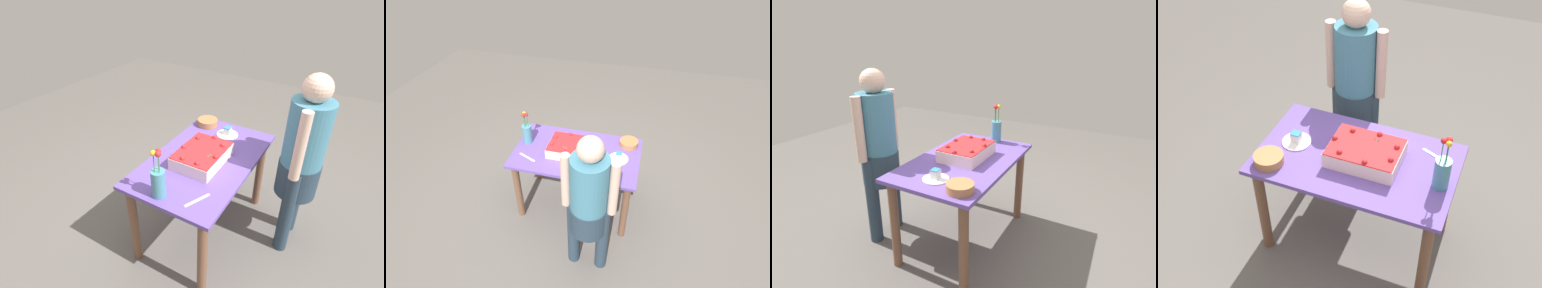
# 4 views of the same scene
# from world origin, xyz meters

# --- Properties ---
(ground_plane) EXTENTS (8.00, 8.00, 0.00)m
(ground_plane) POSITION_xyz_m (0.00, 0.00, 0.00)
(ground_plane) COLOR #605B57
(dining_table) EXTENTS (1.26, 0.75, 0.77)m
(dining_table) POSITION_xyz_m (0.00, 0.00, 0.62)
(dining_table) COLOR #654AA4
(dining_table) RESTS_ON ground_plane
(sheet_cake) EXTENTS (0.45, 0.33, 0.13)m
(sheet_cake) POSITION_xyz_m (-0.05, -0.01, 0.82)
(sheet_cake) COLOR white
(sheet_cake) RESTS_ON dining_table
(serving_plate_with_slice) EXTENTS (0.19, 0.19, 0.08)m
(serving_plate_with_slice) POSITION_xyz_m (0.42, 0.00, 0.79)
(serving_plate_with_slice) COLOR white
(serving_plate_with_slice) RESTS_ON dining_table
(cake_knife) EXTENTS (0.19, 0.10, 0.00)m
(cake_knife) POSITION_xyz_m (-0.45, -0.20, 0.77)
(cake_knife) COLOR silver
(cake_knife) RESTS_ON dining_table
(flower_vase) EXTENTS (0.10, 0.10, 0.36)m
(flower_vase) POSITION_xyz_m (-0.54, 0.04, 0.88)
(flower_vase) COLOR teal
(flower_vase) RESTS_ON dining_table
(fruit_bowl) EXTENTS (0.19, 0.19, 0.06)m
(fruit_bowl) POSITION_xyz_m (0.49, 0.24, 0.80)
(fruit_bowl) COLOR #AD7344
(fruit_bowl) RESTS_ON dining_table
(person_standing) EXTENTS (0.45, 0.31, 1.49)m
(person_standing) POSITION_xyz_m (0.27, -0.67, 0.85)
(person_standing) COLOR #263848
(person_standing) RESTS_ON ground_plane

